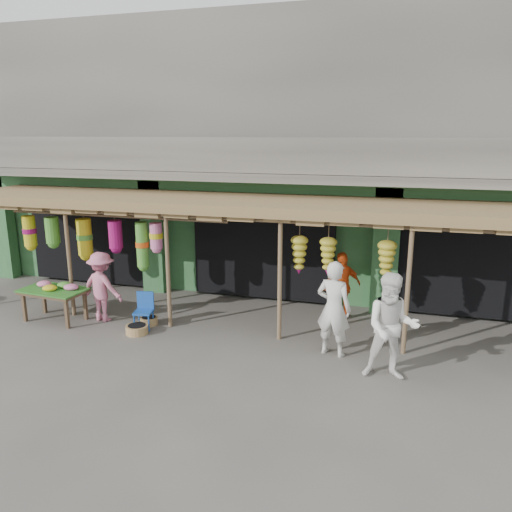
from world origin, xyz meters
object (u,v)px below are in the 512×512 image
(flower_table, at_px, (55,291))
(person_front, at_px, (334,309))
(blue_chair, at_px, (144,308))
(person_right, at_px, (392,327))
(person_vendor, at_px, (342,286))
(person_shopper, at_px, (102,287))

(flower_table, relative_size, person_front, 0.81)
(flower_table, bearing_deg, blue_chair, 9.42)
(person_front, relative_size, person_right, 0.98)
(blue_chair, relative_size, person_right, 0.42)
(person_vendor, bearing_deg, flower_table, -18.26)
(person_front, bearing_deg, flower_table, 13.28)
(person_front, bearing_deg, blue_chair, 10.60)
(flower_table, height_order, person_front, person_front)
(person_front, relative_size, person_shopper, 1.17)
(person_right, bearing_deg, person_vendor, 108.07)
(person_front, xyz_separation_m, person_shopper, (-5.29, 0.34, -0.13))
(blue_chair, relative_size, person_shopper, 0.49)
(blue_chair, xyz_separation_m, person_shopper, (-1.11, 0.12, 0.36))
(blue_chair, relative_size, person_front, 0.42)
(person_right, relative_size, person_vendor, 1.20)
(person_right, bearing_deg, flower_table, 168.77)
(person_shopper, bearing_deg, flower_table, 26.22)
(person_right, height_order, person_shopper, person_right)
(flower_table, relative_size, blue_chair, 1.92)
(person_front, relative_size, person_vendor, 1.18)
(person_right, relative_size, person_shopper, 1.19)
(flower_table, bearing_deg, person_right, -1.06)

